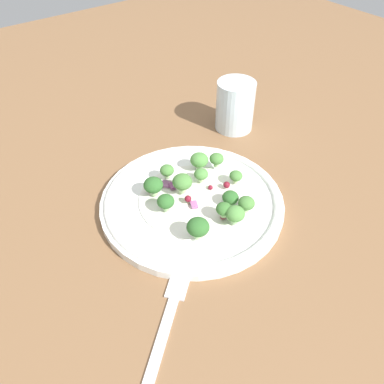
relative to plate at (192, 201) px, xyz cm
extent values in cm
cube|color=brown|center=(-2.55, 1.39, -1.86)|extent=(180.00, 180.00, 2.00)
cylinder|color=white|center=(0.00, 0.00, -0.26)|extent=(26.36, 26.36, 1.20)
torus|color=white|center=(0.00, 0.00, 0.34)|extent=(25.26, 25.26, 1.00)
cylinder|color=white|center=(0.00, 0.00, 0.44)|extent=(15.29, 15.29, 0.20)
cylinder|color=#9EC684|center=(4.04, 6.53, 1.58)|extent=(1.09, 1.09, 1.09)
ellipsoid|color=#2D6028|center=(4.04, 6.53, 2.89)|extent=(2.91, 2.91, 2.18)
cylinder|color=#9EC684|center=(3.91, -3.93, 1.25)|extent=(1.05, 1.05, 1.05)
ellipsoid|color=#2D6028|center=(3.91, -3.93, 2.51)|extent=(2.80, 2.80, 2.10)
cylinder|color=#8EB77A|center=(-4.87, -4.56, 1.22)|extent=(1.05, 1.05, 1.05)
ellipsoid|color=#4C843D|center=(-4.87, -4.56, 2.48)|extent=(2.79, 2.79, 2.09)
cylinder|color=#9EC684|center=(-7.10, -3.11, 1.54)|extent=(0.83, 0.83, 0.83)
ellipsoid|color=#477A38|center=(-7.10, -3.11, 2.54)|extent=(2.20, 2.20, 1.65)
cylinder|color=#9EC684|center=(0.45, -5.52, 1.48)|extent=(0.80, 0.80, 0.80)
ellipsoid|color=#477A38|center=(0.45, -5.52, 2.44)|extent=(2.12, 2.12, 1.59)
cylinder|color=#9EC684|center=(-3.57, 4.15, 0.81)|extent=(0.87, 0.87, 0.87)
ellipsoid|color=#2D6028|center=(-3.57, 4.15, 1.85)|extent=(2.32, 2.32, 1.74)
cylinder|color=#9EC684|center=(-0.91, 5.78, 1.54)|extent=(0.81, 0.81, 0.81)
ellipsoid|color=#386B2D|center=(-0.91, 5.78, 2.51)|extent=(2.15, 2.15, 1.61)
cylinder|color=#ADD18E|center=(0.44, -1.69, 1.55)|extent=(1.07, 1.07, 1.07)
ellipsoid|color=#477A38|center=(0.44, -1.69, 2.83)|extent=(2.85, 2.85, 2.14)
cylinder|color=#ADD18E|center=(-3.18, -1.97, 1.28)|extent=(0.79, 0.79, 0.79)
ellipsoid|color=#4C843D|center=(-3.18, -1.97, 2.22)|extent=(2.09, 2.09, 1.57)
cylinder|color=#8EB77A|center=(4.41, -0.09, 1.43)|extent=(0.90, 0.90, 0.90)
ellipsoid|color=#2D6028|center=(4.41, -0.09, 2.51)|extent=(2.39, 2.39, 1.79)
cylinder|color=#9EC684|center=(-7.05, 1.81, 1.30)|extent=(0.73, 0.73, 0.73)
ellipsoid|color=#477A38|center=(-7.05, 1.81, 2.17)|extent=(1.94, 1.94, 1.45)
cylinder|color=#9EC684|center=(-4.20, 6.65, 1.28)|extent=(0.86, 0.86, 0.86)
ellipsoid|color=#477A38|center=(-4.20, 6.65, 2.32)|extent=(2.30, 2.30, 1.73)
cylinder|color=#8EB77A|center=(-1.49, 7.36, 1.37)|extent=(0.97, 0.97, 0.97)
ellipsoid|color=#4C843D|center=(-1.49, 7.36, 2.53)|extent=(2.59, 2.59, 1.94)
sphere|color=maroon|center=(-5.30, 1.45, 1.33)|extent=(0.99, 0.99, 0.99)
sphere|color=maroon|center=(1.01, 0.39, 1.39)|extent=(0.99, 0.99, 0.99)
sphere|color=maroon|center=(-3.43, -0.04, 0.81)|extent=(0.74, 0.74, 0.74)
sphere|color=maroon|center=(-1.05, 5.62, 0.79)|extent=(0.83, 0.83, 0.83)
sphere|color=#4C0A14|center=(3.94, -5.22, 1.11)|extent=(0.91, 0.91, 0.91)
sphere|color=maroon|center=(3.26, 6.10, 0.97)|extent=(0.93, 0.93, 0.93)
sphere|color=#4C0A14|center=(3.91, -1.05, 0.87)|extent=(0.79, 0.79, 0.79)
cube|color=#A35B93|center=(0.70, 1.45, 0.85)|extent=(1.35, 1.51, 0.43)
cube|color=#843D75|center=(0.92, -3.60, 0.91)|extent=(0.97, 1.32, 0.46)
cube|color=#A35B93|center=(1.32, -4.68, 0.79)|extent=(1.85, 1.87, 0.30)
cube|color=silver|center=(16.95, 15.95, -0.61)|extent=(12.33, 10.48, 0.50)
cube|color=silver|center=(9.78, 10.03, -0.61)|extent=(4.30, 4.14, 0.50)
cylinder|color=silver|center=(-18.66, -11.89, 3.59)|extent=(6.78, 6.78, 8.90)
camera|label=1|loc=(24.89, 32.65, 39.36)|focal=36.87mm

